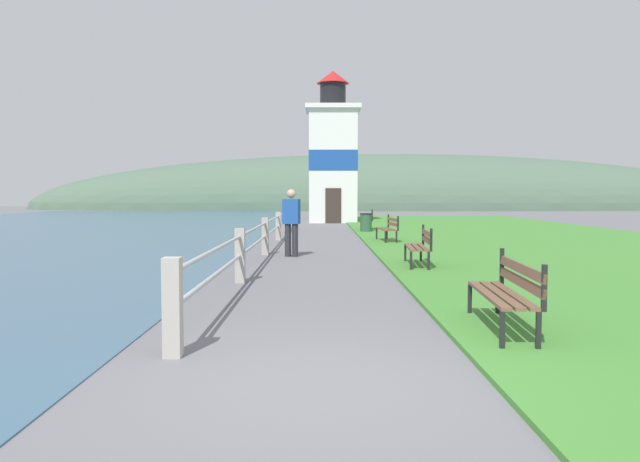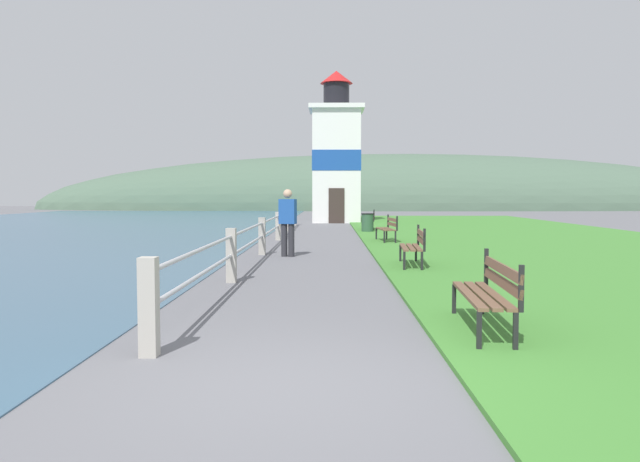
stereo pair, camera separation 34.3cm
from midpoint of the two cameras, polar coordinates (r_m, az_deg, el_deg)
name	(u,v)px [view 2 (the right image)]	position (r m, az deg, el deg)	size (l,w,h in m)	color
ground_plane	(284,387)	(5.55, -1.52, -14.09)	(160.00, 160.00, 0.00)	slate
grass_verge	(535,241)	(22.93, 19.50, -0.89)	(12.00, 49.15, 0.06)	#428433
seawall_railing	(271,228)	(19.81, -4.00, 0.31)	(0.18, 27.03, 1.02)	#A8A399
park_bench_near	(489,289)	(7.73, 16.42, -5.12)	(0.60, 2.01, 0.94)	brown
park_bench_midway	(415,244)	(14.19, 9.33, -1.21)	(0.58, 1.79, 0.94)	brown
park_bench_far	(388,227)	(21.46, 6.71, 0.36)	(0.62, 1.71, 0.94)	brown
park_bench_by_lighthouse	(371,219)	(28.58, 5.01, 1.13)	(0.61, 1.85, 0.94)	brown
lighthouse	(336,157)	(36.85, 1.77, 6.76)	(3.17, 3.17, 8.84)	white
person_strolling	(288,220)	(16.56, -2.38, 0.99)	(0.48, 0.34, 1.79)	#28282D
trash_bin	(367,223)	(26.85, 4.72, 0.74)	(0.54, 0.54, 0.84)	#2D5138
distant_hillside	(399,209)	(68.51, 7.38, 1.98)	(80.00, 16.00, 12.00)	#4C6651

